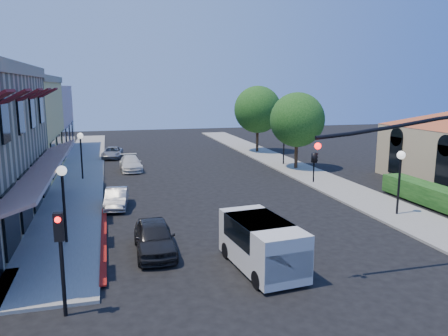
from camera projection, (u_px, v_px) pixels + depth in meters
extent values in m
plane|color=black|center=(325.00, 306.00, 14.01)|extent=(120.00, 120.00, 0.00)
cube|color=gray|center=(83.00, 168.00, 37.44)|extent=(3.50, 50.00, 0.12)
cube|color=gray|center=(274.00, 159.00, 41.85)|extent=(3.50, 50.00, 0.12)
cube|color=maroon|center=(104.00, 241.00, 19.87)|extent=(0.25, 10.00, 0.06)
cube|color=tan|center=(13.00, 68.00, 20.33)|extent=(0.50, 18.20, 0.60)
cube|color=#561416|center=(44.00, 167.00, 21.47)|extent=(1.75, 17.00, 0.67)
cube|color=#551117|center=(16.00, 96.00, 17.32)|extent=(1.02, 1.50, 0.60)
cube|color=#551117|center=(30.00, 95.00, 20.55)|extent=(1.02, 1.50, 0.60)
cube|color=#551117|center=(41.00, 94.00, 23.78)|extent=(1.02, 1.50, 0.60)
cube|color=#551117|center=(48.00, 93.00, 27.01)|extent=(1.02, 1.50, 0.60)
cube|color=black|center=(11.00, 221.00, 17.63)|extent=(0.12, 2.60, 2.60)
cube|color=black|center=(26.00, 200.00, 20.86)|extent=(0.12, 2.60, 2.60)
cube|color=black|center=(37.00, 185.00, 24.09)|extent=(0.12, 2.60, 2.60)
cube|color=black|center=(45.00, 173.00, 27.32)|extent=(0.12, 2.60, 2.60)
cube|color=beige|center=(19.00, 120.00, 45.55)|extent=(10.00, 12.00, 7.00)
cube|color=black|center=(444.00, 167.00, 28.24)|extent=(0.12, 1.40, 2.80)
cube|color=black|center=(395.00, 155.00, 32.99)|extent=(0.12, 1.40, 2.80)
cube|color=#133F12|center=(433.00, 207.00, 25.50)|extent=(1.40, 8.00, 1.10)
cylinder|color=#2F2113|center=(296.00, 157.00, 36.93)|extent=(0.28, 0.28, 2.10)
sphere|color=#133F12|center=(297.00, 120.00, 36.35)|extent=(4.56, 4.56, 4.56)
cylinder|color=#2F2113|center=(257.00, 142.00, 46.41)|extent=(0.28, 0.28, 2.27)
sphere|color=#133F12|center=(258.00, 109.00, 45.78)|extent=(4.94, 4.94, 4.94)
cylinder|color=black|center=(417.00, 125.00, 15.43)|extent=(7.80, 0.14, 0.14)
imported|color=black|center=(315.00, 154.00, 14.61)|extent=(0.20, 0.16, 1.00)
sphere|color=#FF0C0C|center=(318.00, 146.00, 14.39)|extent=(0.22, 0.22, 0.22)
cylinder|color=black|center=(62.00, 270.00, 13.14)|extent=(0.12, 0.12, 3.00)
cube|color=black|center=(59.00, 227.00, 12.74)|extent=(0.28, 0.22, 0.85)
sphere|color=#FF0C0C|center=(58.00, 220.00, 12.58)|extent=(0.18, 0.18, 0.18)
cylinder|color=black|center=(64.00, 210.00, 19.17)|extent=(0.12, 0.12, 3.20)
sphere|color=white|center=(62.00, 171.00, 18.84)|extent=(0.44, 0.44, 0.44)
cylinder|color=black|center=(82.00, 159.00, 32.47)|extent=(0.12, 0.12, 3.20)
sphere|color=white|center=(80.00, 136.00, 32.14)|extent=(0.44, 0.44, 0.44)
cylinder|color=black|center=(399.00, 187.00, 23.45)|extent=(0.12, 0.12, 3.20)
sphere|color=white|center=(401.00, 155.00, 23.13)|extent=(0.44, 0.44, 0.44)
cylinder|color=black|center=(284.00, 148.00, 38.65)|extent=(0.12, 0.12, 3.20)
sphere|color=white|center=(284.00, 128.00, 38.33)|extent=(0.44, 0.44, 0.44)
cube|color=beige|center=(262.00, 243.00, 16.67)|extent=(2.32, 4.52, 1.78)
cube|color=beige|center=(285.00, 264.00, 14.96)|extent=(1.88, 0.78, 0.99)
cube|color=black|center=(281.00, 247.00, 15.19)|extent=(1.68, 0.27, 0.89)
cube|color=black|center=(258.00, 230.00, 16.86)|extent=(2.15, 2.75, 0.89)
cylinder|color=black|center=(258.00, 280.00, 15.15)|extent=(0.31, 0.67, 0.65)
cylinder|color=black|center=(227.00, 250.00, 17.86)|extent=(0.31, 0.67, 0.65)
cylinder|color=black|center=(300.00, 273.00, 15.73)|extent=(0.31, 0.67, 0.65)
cylinder|color=black|center=(264.00, 245.00, 18.45)|extent=(0.31, 0.67, 0.65)
imported|color=black|center=(154.00, 237.00, 18.37)|extent=(1.67, 4.04, 1.37)
imported|color=gray|center=(116.00, 198.00, 25.24)|extent=(1.53, 3.54, 1.13)
imported|color=silver|center=(131.00, 163.00, 36.43)|extent=(1.85, 4.22, 1.21)
imported|color=gray|center=(112.00, 153.00, 42.74)|extent=(2.24, 4.11, 1.09)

